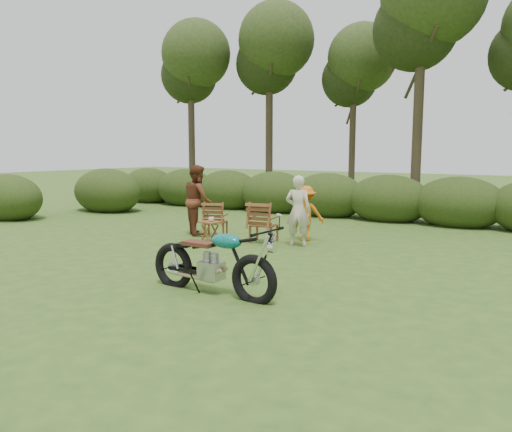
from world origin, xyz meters
The scene contains 10 objects.
ground centered at (0.00, 0.00, 0.00)m, with size 80.00×80.00×0.00m, color #2E501A.
tree_line centered at (0.50, 9.74, 3.81)m, with size 22.52×11.62×8.14m.
motorcycle centered at (0.26, -0.01, 0.00)m, with size 2.15×0.82×1.23m, color #0DADA3, non-canonical shape.
lawn_chair_right centered at (-1.27, 3.92, 0.00)m, with size 0.65×0.65×0.94m, color brown, non-canonical shape.
lawn_chair_left centered at (-2.70, 3.98, 0.00)m, with size 0.59×0.59×0.86m, color brown, non-canonical shape.
side_table centered at (-2.30, 3.23, 0.24)m, with size 0.47×0.40×0.49m, color brown, non-canonical shape.
cup centered at (-2.28, 3.26, 0.54)m, with size 0.13×0.13×0.10m, color #F2EAC7.
adult_a centered at (-0.40, 3.96, 0.00)m, with size 0.57×0.38×1.57m, color beige.
adult_b centered at (-3.25, 3.97, 0.00)m, with size 0.85×0.66×1.75m, color #5F2E1B.
child centered at (-0.55, 4.62, 0.00)m, with size 0.83×0.48×1.29m, color orange.
Camera 1 is at (4.74, -5.73, 2.13)m, focal length 35.00 mm.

